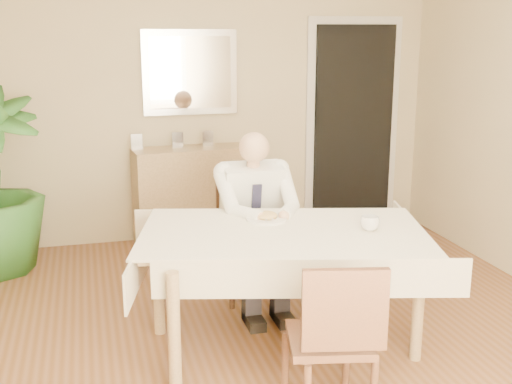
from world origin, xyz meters
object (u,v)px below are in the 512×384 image
object	(u,v)px
chair_far	(248,229)
chair_near	(335,334)
seated_man	(258,214)
coffee_mug	(370,223)
sideboard	(196,195)
dining_table	(283,244)

from	to	relation	value
chair_far	chair_near	size ratio (longest dim) A/B	1.03
seated_man	chair_far	bearing A→B (deg)	90.00
chair_far	coffee_mug	bearing A→B (deg)	-62.19
chair_far	sideboard	bearing A→B (deg)	98.56
chair_near	coffee_mug	world-z (taller)	chair_near
chair_near	sideboard	xyz separation A→B (m)	(-0.17, 3.01, -0.03)
seated_man	sideboard	xyz separation A→B (m)	(-0.17, 1.58, -0.25)
dining_table	coffee_mug	world-z (taller)	coffee_mug
chair_near	sideboard	bearing A→B (deg)	105.47
dining_table	chair_near	world-z (taller)	chair_near
chair_near	chair_far	bearing A→B (deg)	102.42
coffee_mug	chair_far	bearing A→B (deg)	116.54
seated_man	coffee_mug	xyz separation A→B (m)	(0.50, -0.72, 0.11)
dining_table	coffee_mug	xyz separation A→B (m)	(0.50, -0.12, 0.13)
dining_table	chair_near	size ratio (longest dim) A/B	2.29
dining_table	chair_far	world-z (taller)	chair_far
chair_far	seated_man	distance (m)	0.35
seated_man	coffee_mug	bearing A→B (deg)	-55.05
chair_near	seated_man	xyz separation A→B (m)	(-0.01, 1.43, 0.21)
dining_table	sideboard	world-z (taller)	sideboard
chair_near	sideboard	distance (m)	3.02
sideboard	dining_table	bearing A→B (deg)	-91.18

